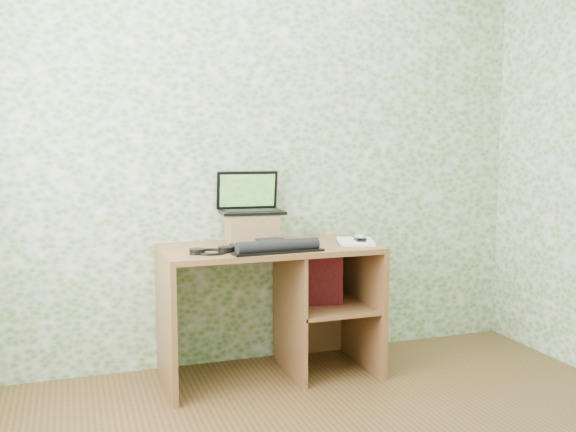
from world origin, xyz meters
name	(u,v)px	position (x,y,z in m)	size (l,w,h in m)	color
wall_back	(254,147)	(0.00, 1.75, 1.30)	(3.50, 3.50, 0.00)	silver
desk	(281,291)	(0.08, 1.47, 0.48)	(1.20, 0.60, 0.75)	brown
riser	(252,228)	(-0.06, 1.58, 0.84)	(0.28, 0.24, 0.17)	olive
laptop	(250,203)	(-0.06, 1.62, 0.98)	(0.38, 0.28, 0.24)	black
keyboard	(274,246)	(-0.02, 1.28, 0.77)	(0.50, 0.28, 0.07)	black
headphones	(211,251)	(-0.36, 1.32, 0.76)	(0.23, 0.18, 0.03)	black
notepad	(355,241)	(0.51, 1.40, 0.76)	(0.20, 0.29, 0.01)	silver
mouse	(360,238)	(0.53, 1.37, 0.78)	(0.06, 0.10, 0.03)	silver
pen	(360,238)	(0.56, 1.45, 0.77)	(0.01, 0.01, 0.12)	black
red_box	(319,277)	(0.30, 1.44, 0.55)	(0.27, 0.08, 0.32)	maroon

